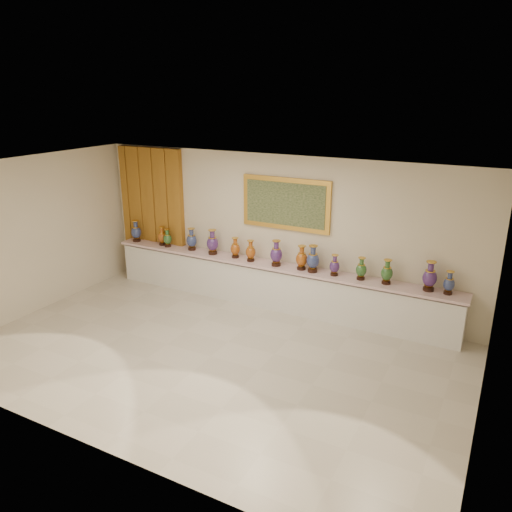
{
  "coord_description": "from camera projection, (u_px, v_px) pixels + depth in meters",
  "views": [
    {
      "loc": [
        4.02,
        -6.03,
        4.16
      ],
      "look_at": [
        -0.06,
        1.7,
        1.22
      ],
      "focal_mm": 35.0,
      "sensor_mm": 36.0,
      "label": 1
    }
  ],
  "objects": [
    {
      "name": "vase_7",
      "position": [
        276.0,
        254.0,
        9.6
      ],
      "size": [
        0.29,
        0.29,
        0.51
      ],
      "rotation": [
        0.0,
        0.0,
        -0.25
      ],
      "color": "black",
      "rests_on": "counter"
    },
    {
      "name": "vase_13",
      "position": [
        430.0,
        278.0,
        8.41
      ],
      "size": [
        0.26,
        0.26,
        0.52
      ],
      "rotation": [
        0.0,
        0.0,
        0.08
      ],
      "color": "black",
      "rests_on": "counter"
    },
    {
      "name": "vase_12",
      "position": [
        387.0,
        273.0,
        8.71
      ],
      "size": [
        0.26,
        0.26,
        0.45
      ],
      "rotation": [
        0.0,
        0.0,
        -0.33
      ],
      "color": "black",
      "rests_on": "counter"
    },
    {
      "name": "vase_14",
      "position": [
        449.0,
        284.0,
        8.28
      ],
      "size": [
        0.21,
        0.21,
        0.4
      ],
      "rotation": [
        0.0,
        0.0,
        0.12
      ],
      "color": "black",
      "rests_on": "counter"
    },
    {
      "name": "vase_5",
      "position": [
        235.0,
        249.0,
        10.08
      ],
      "size": [
        0.22,
        0.22,
        0.42
      ],
      "rotation": [
        0.0,
        0.0,
        -0.16
      ],
      "color": "black",
      "rests_on": "counter"
    },
    {
      "name": "vase_1",
      "position": [
        162.0,
        237.0,
        10.89
      ],
      "size": [
        0.21,
        0.21,
        0.41
      ],
      "rotation": [
        0.0,
        0.0,
        0.1
      ],
      "color": "black",
      "rests_on": "counter"
    },
    {
      "name": "vase_11",
      "position": [
        361.0,
        270.0,
        8.91
      ],
      "size": [
        0.2,
        0.2,
        0.42
      ],
      "rotation": [
        0.0,
        0.0,
        -0.05
      ],
      "color": "black",
      "rests_on": "counter"
    },
    {
      "name": "vase_0",
      "position": [
        136.0,
        232.0,
        11.15
      ],
      "size": [
        0.27,
        0.27,
        0.48
      ],
      "rotation": [
        0.0,
        0.0,
        0.27
      ],
      "color": "black",
      "rests_on": "counter"
    },
    {
      "name": "vase_10",
      "position": [
        335.0,
        266.0,
        9.11
      ],
      "size": [
        0.24,
        0.24,
        0.4
      ],
      "rotation": [
        0.0,
        0.0,
        -0.35
      ],
      "color": "black",
      "rests_on": "counter"
    },
    {
      "name": "vase_3",
      "position": [
        192.0,
        240.0,
        10.55
      ],
      "size": [
        0.22,
        0.22,
        0.47
      ],
      "rotation": [
        0.0,
        0.0,
        0.02
      ],
      "color": "black",
      "rests_on": "counter"
    },
    {
      "name": "vase_9",
      "position": [
        313.0,
        260.0,
        9.27
      ],
      "size": [
        0.27,
        0.27,
        0.52
      ],
      "rotation": [
        0.0,
        0.0,
        -0.15
      ],
      "color": "black",
      "rests_on": "counter"
    },
    {
      "name": "vase_2",
      "position": [
        167.0,
        239.0,
        10.78
      ],
      "size": [
        0.22,
        0.22,
        0.39
      ],
      "rotation": [
        0.0,
        0.0,
        -0.23
      ],
      "color": "black",
      "rests_on": "counter"
    },
    {
      "name": "room",
      "position": [
        172.0,
        213.0,
        10.81
      ],
      "size": [
        8.0,
        8.0,
        8.0
      ],
      "color": "beige",
      "rests_on": "ground"
    },
    {
      "name": "vase_6",
      "position": [
        251.0,
        252.0,
        9.87
      ],
      "size": [
        0.25,
        0.25,
        0.43
      ],
      "rotation": [
        0.0,
        0.0,
        -0.34
      ],
      "color": "black",
      "rests_on": "counter"
    },
    {
      "name": "counter",
      "position": [
        272.0,
        286.0,
        9.92
      ],
      "size": [
        7.28,
        0.48,
        0.9
      ],
      "color": "white",
      "rests_on": "ground"
    },
    {
      "name": "vase_4",
      "position": [
        213.0,
        243.0,
        10.28
      ],
      "size": [
        0.28,
        0.28,
        0.52
      ],
      "rotation": [
        0.0,
        0.0,
        -0.19
      ],
      "color": "black",
      "rests_on": "counter"
    },
    {
      "name": "vase_8",
      "position": [
        302.0,
        259.0,
        9.4
      ],
      "size": [
        0.28,
        0.28,
        0.47
      ],
      "rotation": [
        0.0,
        0.0,
        -0.37
      ],
      "color": "black",
      "rests_on": "counter"
    },
    {
      "name": "ground",
      "position": [
        211.0,
        356.0,
        8.15
      ],
      "size": [
        8.0,
        8.0,
        0.0
      ],
      "primitive_type": "plane",
      "color": "beige",
      "rests_on": "ground"
    }
  ]
}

